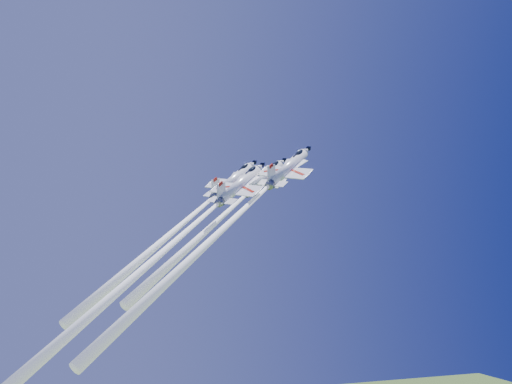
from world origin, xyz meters
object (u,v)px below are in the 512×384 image
object	(u,v)px
jet_lead	(223,215)
jet_right	(227,225)
jet_slot	(171,245)
jet_left	(183,223)

from	to	relation	value
jet_lead	jet_right	distance (m)	11.26
jet_slot	jet_left	bearing A→B (deg)	122.67
jet_left	jet_slot	size ratio (longest dim) A/B	0.90
jet_right	jet_left	bearing A→B (deg)	163.41
jet_left	jet_slot	distance (m)	14.49
jet_left	jet_right	world-z (taller)	jet_right
jet_left	jet_lead	bearing A→B (deg)	44.03
jet_lead	jet_slot	xyz separation A→B (m)	(-11.61, -12.13, -5.61)
jet_lead	jet_left	size ratio (longest dim) A/B	0.93
jet_left	jet_slot	bearing A→B (deg)	-57.33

